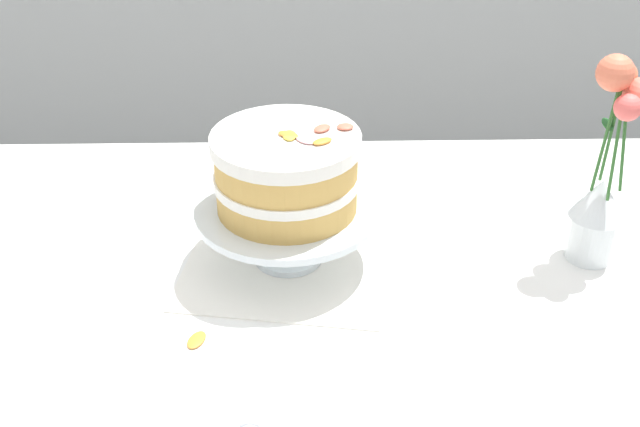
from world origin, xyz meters
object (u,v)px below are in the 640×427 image
at_px(cake_stand, 287,216).
at_px(layer_cake, 286,172).
at_px(flower_vase, 606,174).
at_px(dining_table, 342,344).

height_order(cake_stand, layer_cake, layer_cake).
bearing_deg(flower_vase, cake_stand, 179.94).
height_order(cake_stand, flower_vase, flower_vase).
bearing_deg(layer_cake, flower_vase, -0.06).
height_order(layer_cake, flower_vase, flower_vase).
xyz_separation_m(cake_stand, layer_cake, (0.00, -0.00, 0.08)).
height_order(dining_table, cake_stand, cake_stand).
bearing_deg(cake_stand, layer_cake, -1.73).
bearing_deg(cake_stand, dining_table, -50.81).
bearing_deg(layer_cake, cake_stand, 178.27).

